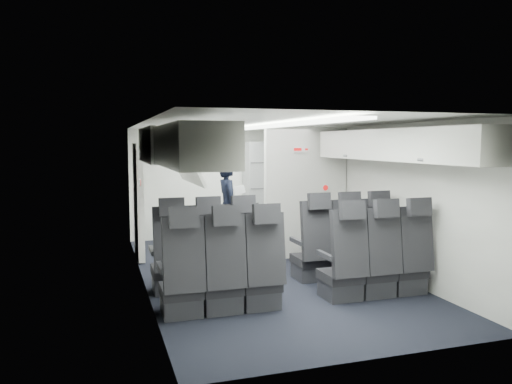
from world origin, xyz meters
TOP-DOWN VIEW (x-y plane):
  - cabin_shell at (0.00, 0.00)m, footprint 3.41×6.01m
  - seat_row_front at (-0.00, -0.53)m, footprint 3.33×0.56m
  - seat_row_mid at (-0.00, -1.43)m, footprint 3.33×0.56m
  - overhead_bin_left_rear at (-1.40, -2.00)m, footprint 0.53×1.80m
  - overhead_bin_left_front_open at (-1.44, -0.25)m, footprint 0.64×1.70m
  - overhead_bin_right_rear at (1.40, -2.00)m, footprint 0.53×1.80m
  - overhead_bin_right_front at (1.40, -0.25)m, footprint 0.53×1.70m
  - bulkhead_partition at (0.98, 0.80)m, footprint 1.40×0.15m
  - galley_unit at (0.95, 2.72)m, footprint 0.85×0.52m
  - boarding_door at (-1.64, 1.55)m, footprint 0.12×1.27m
  - flight_attendant at (-0.14, 1.56)m, footprint 0.39×0.58m
  - carry_on_bag at (-1.42, 0.08)m, footprint 0.43×0.35m
  - papers at (0.05, 1.51)m, footprint 0.20×0.02m

SIDE VIEW (x-z plane):
  - seat_row_front at x=0.00m, z-range -0.21..1.02m
  - seat_row_mid at x=0.00m, z-range -0.21..1.02m
  - flight_attendant at x=-0.14m, z-range 0.00..1.58m
  - galley_unit at x=0.95m, z-range 0.00..1.90m
  - boarding_door at x=-1.64m, z-range 0.02..1.88m
  - papers at x=0.05m, z-range 1.01..1.14m
  - bulkhead_partition at x=0.98m, z-range 0.01..2.14m
  - cabin_shell at x=0.00m, z-range 0.04..2.21m
  - overhead_bin_left_front_open at x=-1.44m, z-range 1.38..2.10m
  - carry_on_bag at x=-1.42m, z-range 1.67..1.90m
  - overhead_bin_right_front at x=1.40m, z-range 1.66..2.06m
  - overhead_bin_left_rear at x=-1.40m, z-range 1.66..2.06m
  - overhead_bin_right_rear at x=1.40m, z-range 1.66..2.06m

